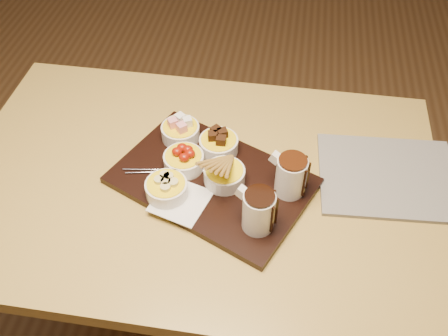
# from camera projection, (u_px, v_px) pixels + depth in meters

# --- Properties ---
(ground) EXTENTS (5.00, 5.00, 0.00)m
(ground) POSITION_uv_depth(u_px,v_px,m) (205.00, 316.00, 1.79)
(ground) COLOR brown
(ground) RESTS_ON ground
(dining_table) EXTENTS (1.20, 0.80, 0.75)m
(dining_table) POSITION_uv_depth(u_px,v_px,m) (198.00, 202.00, 1.32)
(dining_table) COLOR #B49643
(dining_table) RESTS_ON ground
(serving_board) EXTENTS (0.54, 0.46, 0.02)m
(serving_board) POSITION_uv_depth(u_px,v_px,m) (212.00, 181.00, 1.22)
(serving_board) COLOR black
(serving_board) RESTS_ON dining_table
(napkin) EXTENTS (0.15, 0.15, 0.00)m
(napkin) POSITION_uv_depth(u_px,v_px,m) (181.00, 201.00, 1.17)
(napkin) COLOR white
(napkin) RESTS_ON serving_board
(bowl_marshmallows) EXTENTS (0.10, 0.10, 0.04)m
(bowl_marshmallows) POSITION_uv_depth(u_px,v_px,m) (181.00, 132.00, 1.30)
(bowl_marshmallows) COLOR silver
(bowl_marshmallows) RESTS_ON serving_board
(bowl_cake) EXTENTS (0.10, 0.10, 0.04)m
(bowl_cake) POSITION_uv_depth(u_px,v_px,m) (219.00, 145.00, 1.27)
(bowl_cake) COLOR silver
(bowl_cake) RESTS_ON serving_board
(bowl_strawberries) EXTENTS (0.10, 0.10, 0.04)m
(bowl_strawberries) POSITION_uv_depth(u_px,v_px,m) (184.00, 161.00, 1.23)
(bowl_strawberries) COLOR silver
(bowl_strawberries) RESTS_ON serving_board
(bowl_biscotti) EXTENTS (0.10, 0.10, 0.04)m
(bowl_biscotti) POSITION_uv_depth(u_px,v_px,m) (224.00, 176.00, 1.20)
(bowl_biscotti) COLOR silver
(bowl_biscotti) RESTS_ON serving_board
(bowl_bananas) EXTENTS (0.10, 0.10, 0.04)m
(bowl_bananas) POSITION_uv_depth(u_px,v_px,m) (167.00, 189.00, 1.17)
(bowl_bananas) COLOR silver
(bowl_bananas) RESTS_ON serving_board
(pitcher_dark_chocolate) EXTENTS (0.09, 0.09, 0.10)m
(pitcher_dark_chocolate) POSITION_uv_depth(u_px,v_px,m) (259.00, 211.00, 1.08)
(pitcher_dark_chocolate) COLOR silver
(pitcher_dark_chocolate) RESTS_ON serving_board
(pitcher_milk_chocolate) EXTENTS (0.09, 0.09, 0.10)m
(pitcher_milk_chocolate) POSITION_uv_depth(u_px,v_px,m) (291.00, 176.00, 1.15)
(pitcher_milk_chocolate) COLOR silver
(pitcher_milk_chocolate) RESTS_ON serving_board
(fondue_skewers) EXTENTS (0.06, 0.26, 0.01)m
(fondue_skewers) POSITION_uv_depth(u_px,v_px,m) (175.00, 170.00, 1.23)
(fondue_skewers) COLOR silver
(fondue_skewers) RESTS_ON serving_board
(newspaper) EXTENTS (0.36, 0.29, 0.01)m
(newspaper) POSITION_uv_depth(u_px,v_px,m) (388.00, 176.00, 1.24)
(newspaper) COLOR beige
(newspaper) RESTS_ON dining_table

